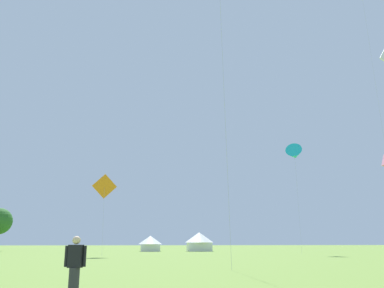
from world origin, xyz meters
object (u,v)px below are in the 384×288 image
(person_spectator, at_px, (75,270))
(kite_orange_diamond, at_px, (104,186))
(festival_tent_right, at_px, (150,243))
(festival_tent_left, at_px, (199,241))
(kite_cyan_delta, at_px, (295,154))

(person_spectator, bearing_deg, kite_orange_diamond, 93.43)
(kite_orange_diamond, relative_size, person_spectator, 5.47)
(kite_orange_diamond, xyz_separation_m, festival_tent_right, (6.45, 22.95, -6.54))
(person_spectator, distance_m, festival_tent_left, 61.13)
(kite_cyan_delta, bearing_deg, person_spectator, -119.65)
(person_spectator, xyz_separation_m, festival_tent_right, (4.24, 59.77, 0.60))
(kite_cyan_delta, relative_size, festival_tent_left, 3.09)
(kite_cyan_delta, relative_size, festival_tent_right, 3.80)
(festival_tent_left, bearing_deg, kite_cyan_delta, -58.01)
(kite_orange_diamond, bearing_deg, kite_cyan_delta, 11.16)
(person_spectator, relative_size, festival_tent_left, 0.35)
(person_spectator, bearing_deg, festival_tent_right, 85.94)
(person_spectator, bearing_deg, kite_cyan_delta, 60.35)
(kite_orange_diamond, bearing_deg, festival_tent_right, 74.31)
(kite_cyan_delta, height_order, festival_tent_right, kite_cyan_delta)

